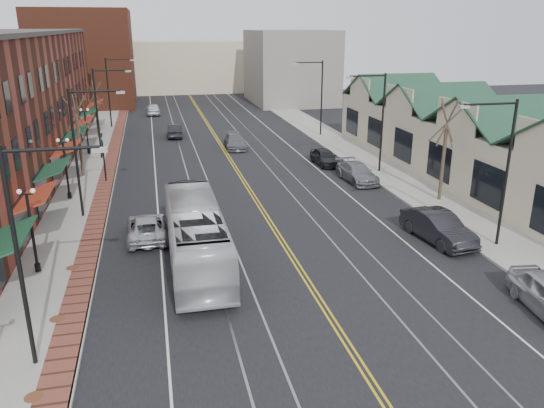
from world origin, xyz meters
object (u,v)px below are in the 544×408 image
parked_car_b (438,227)px  parked_car_c (357,173)px  parked_car_d (325,157)px  parked_suv (147,227)px  transit_bus (196,235)px

parked_car_b → parked_car_c: bearing=82.2°
parked_car_c → parked_car_d: 5.64m
parked_suv → transit_bus: bearing=120.6°
transit_bus → parked_car_d: bearing=-125.4°
transit_bus → parked_car_d: 22.17m
parked_car_b → parked_car_d: size_ratio=1.23×
parked_car_d → parked_car_b: bearing=-89.6°
transit_bus → parked_car_d: transit_bus is taller
parked_suv → parked_car_c: parked_car_c is taller
parked_suv → parked_car_b: (16.16, -4.11, 0.18)m
parked_car_c → parked_car_b: bearing=-94.3°
parked_suv → parked_car_c: 18.25m
transit_bus → parked_suv: bearing=-58.1°
parked_suv → parked_car_d: (15.37, 13.98, 0.04)m
parked_car_b → parked_car_c: parked_car_b is taller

